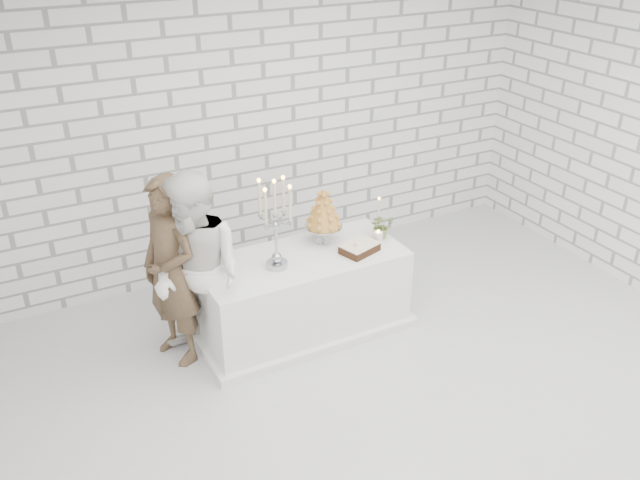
{
  "coord_description": "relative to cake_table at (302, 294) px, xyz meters",
  "views": [
    {
      "loc": [
        -2.5,
        -3.43,
        3.57
      ],
      "look_at": [
        -0.27,
        0.83,
        1.05
      ],
      "focal_mm": 37.56,
      "sensor_mm": 36.0,
      "label": 1
    }
  ],
  "objects": [
    {
      "name": "wall_back",
      "position": [
        0.29,
        1.37,
        1.12
      ],
      "size": [
        6.0,
        0.01,
        3.0
      ],
      "primitive_type": "cube",
      "color": "white",
      "rests_on": "ground"
    },
    {
      "name": "flowers",
      "position": [
        0.81,
        -0.01,
        0.49
      ],
      "size": [
        0.26,
        0.24,
        0.24
      ],
      "primitive_type": "imported",
      "rotation": [
        0.0,
        0.0,
        -0.32
      ],
      "color": "#5B7C45",
      "rests_on": "cake_table"
    },
    {
      "name": "extra_taper",
      "position": [
        0.85,
        0.12,
        0.54
      ],
      "size": [
        0.07,
        0.07,
        0.32
      ],
      "primitive_type": "cylinder",
      "rotation": [
        0.0,
        0.0,
        -0.28
      ],
      "color": "beige",
      "rests_on": "cake_table"
    },
    {
      "name": "chocolate_cake",
      "position": [
        0.49,
        -0.16,
        0.42
      ],
      "size": [
        0.37,
        0.31,
        0.08
      ],
      "primitive_type": "cube",
      "rotation": [
        0.0,
        0.0,
        0.3
      ],
      "color": "black",
      "rests_on": "cake_table"
    },
    {
      "name": "bride",
      "position": [
        -0.94,
        -0.03,
        0.48
      ],
      "size": [
        0.94,
        1.02,
        1.7
      ],
      "primitive_type": "imported",
      "rotation": [
        0.0,
        0.0,
        -1.12
      ],
      "color": "white",
      "rests_on": "ground"
    },
    {
      "name": "groom",
      "position": [
        -1.11,
        0.15,
        0.45
      ],
      "size": [
        0.58,
        0.7,
        1.65
      ],
      "primitive_type": "imported",
      "rotation": [
        0.0,
        0.0,
        -1.21
      ],
      "color": "#4C3929",
      "rests_on": "ground"
    },
    {
      "name": "candelabra",
      "position": [
        -0.26,
        -0.06,
        0.77
      ],
      "size": [
        0.37,
        0.37,
        0.8
      ],
      "primitive_type": null,
      "rotation": [
        0.0,
        0.0,
        -0.17
      ],
      "color": "#A3A3AD",
      "rests_on": "cake_table"
    },
    {
      "name": "cake_table",
      "position": [
        0.0,
        0.0,
        0.0
      ],
      "size": [
        1.8,
        0.8,
        0.75
      ],
      "primitive_type": "cube",
      "color": "white",
      "rests_on": "ground"
    },
    {
      "name": "pillar_candle",
      "position": [
        0.71,
        -0.1,
        0.44
      ],
      "size": [
        0.09,
        0.09,
        0.12
      ],
      "primitive_type": "cylinder",
      "rotation": [
        0.0,
        0.0,
        -0.14
      ],
      "color": "white",
      "rests_on": "cake_table"
    },
    {
      "name": "croquembouche",
      "position": [
        0.3,
        0.16,
        0.64
      ],
      "size": [
        0.36,
        0.36,
        0.53
      ],
      "primitive_type": null,
      "rotation": [
        0.0,
        0.0,
        -0.05
      ],
      "color": "#A1661F",
      "rests_on": "cake_table"
    },
    {
      "name": "ground",
      "position": [
        0.29,
        -1.13,
        -0.38
      ],
      "size": [
        6.0,
        5.0,
        0.01
      ],
      "primitive_type": "cube",
      "color": "silver",
      "rests_on": "ground"
    }
  ]
}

